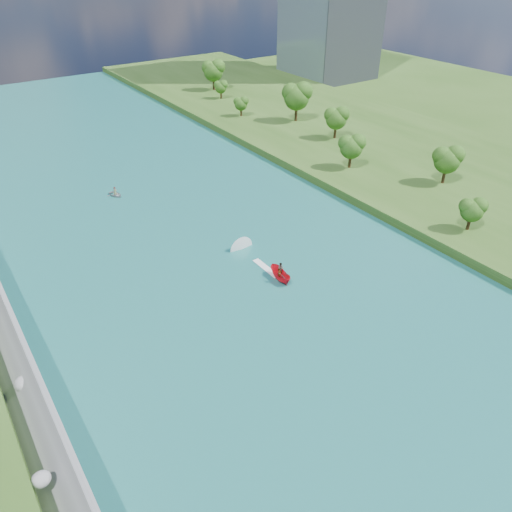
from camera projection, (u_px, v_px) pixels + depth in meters
ground at (331, 373)px, 49.60m from camera, size 260.00×260.00×0.00m
river_water at (226, 277)px, 63.45m from camera, size 55.00×240.00×0.10m
berm_east at (468, 181)px, 86.65m from camera, size 44.00×240.00×1.50m
riprap_bank at (8, 350)px, 49.83m from camera, size 4.22×236.00×4.23m
trees_east at (390, 144)px, 88.10m from camera, size 16.54×140.50×10.15m
motorboat at (272, 269)px, 63.89m from camera, size 3.60×18.81×1.99m
raft at (115, 194)px, 83.15m from camera, size 2.79×3.30×1.54m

